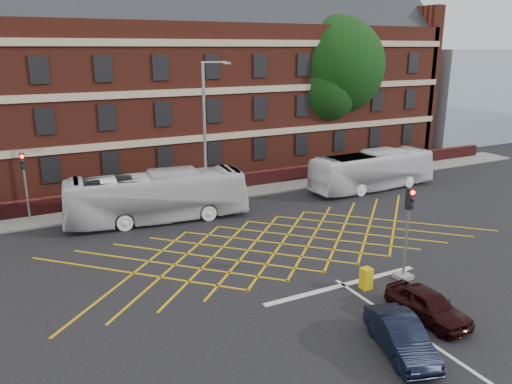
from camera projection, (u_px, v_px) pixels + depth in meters
name	position (u px, v px, depth m)	size (l,w,h in m)	color
ground	(301.00, 257.00, 25.15)	(120.00, 120.00, 0.00)	black
victorian_building	(166.00, 76.00, 41.86)	(51.00, 12.17, 20.40)	maroon
boundary_wall	(205.00, 186.00, 36.10)	(56.00, 0.50, 1.10)	#461213
far_pavement	(211.00, 196.00, 35.38)	(60.00, 3.00, 0.12)	slate
glass_block	(457.00, 95.00, 56.65)	(14.00, 10.00, 10.00)	#99B2BF
box_junction_hatching	(281.00, 243.00, 26.86)	(11.50, 0.12, 0.02)	#CC990C
stop_line	(343.00, 285.00, 22.16)	(8.00, 0.30, 0.02)	silver
centre_line	(462.00, 364.00, 16.61)	(0.15, 14.00, 0.02)	silver
bus_left	(157.00, 197.00, 30.05)	(2.55, 10.91, 3.04)	silver
bus_right	(373.00, 170.00, 36.87)	(2.40, 10.24, 2.85)	white
car_navy	(401.00, 336.00, 17.14)	(1.30, 3.72, 1.23)	black
car_maroon	(428.00, 305.00, 19.23)	(1.45, 3.59, 1.22)	black
deciduous_tree	(334.00, 73.00, 44.69)	(8.82, 8.82, 12.99)	black
traffic_light_near	(406.00, 242.00, 22.36)	(0.70, 0.70, 4.27)	slate
traffic_light_far	(27.00, 195.00, 29.50)	(0.70, 0.70, 4.27)	slate
street_lamp	(207.00, 164.00, 30.57)	(2.25, 1.00, 9.39)	slate
utility_cabinet	(366.00, 279.00, 21.72)	(0.45, 0.43, 0.97)	gold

